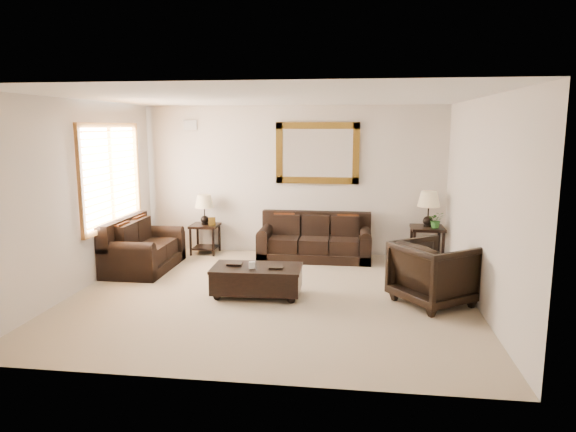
# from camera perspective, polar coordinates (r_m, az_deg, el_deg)

# --- Properties ---
(room) EXTENTS (5.51, 5.01, 2.71)m
(room) POSITION_cam_1_polar(r_m,az_deg,el_deg) (6.95, -2.00, 1.87)
(room) COLOR tan
(room) RESTS_ON ground
(window) EXTENTS (0.07, 1.96, 1.66)m
(window) POSITION_cam_1_polar(r_m,az_deg,el_deg) (8.62, -19.00, 4.24)
(window) COLOR white
(window) RESTS_ON room
(mirror) EXTENTS (1.50, 0.06, 1.10)m
(mirror) POSITION_cam_1_polar(r_m,az_deg,el_deg) (9.29, 3.28, 6.98)
(mirror) COLOR #4B2A0F
(mirror) RESTS_ON room
(air_vent) EXTENTS (0.25, 0.02, 0.18)m
(air_vent) POSITION_cam_1_polar(r_m,az_deg,el_deg) (9.75, -10.81, 9.90)
(air_vent) COLOR #999999
(air_vent) RESTS_ON room
(sofa) EXTENTS (1.97, 0.85, 0.80)m
(sofa) POSITION_cam_1_polar(r_m,az_deg,el_deg) (9.15, 3.02, -2.93)
(sofa) COLOR black
(sofa) RESTS_ON room
(loveseat) EXTENTS (0.90, 1.51, 0.85)m
(loveseat) POSITION_cam_1_polar(r_m,az_deg,el_deg) (8.79, -16.03, -3.69)
(loveseat) COLOR black
(loveseat) RESTS_ON room
(end_table_left) EXTENTS (0.50, 0.50, 1.10)m
(end_table_left) POSITION_cam_1_polar(r_m,az_deg,el_deg) (9.54, -9.25, 0.07)
(end_table_left) COLOR black
(end_table_left) RESTS_ON room
(end_table_right) EXTENTS (0.56, 0.56, 1.23)m
(end_table_right) POSITION_cam_1_polar(r_m,az_deg,el_deg) (9.18, 15.30, 0.03)
(end_table_right) COLOR black
(end_table_right) RESTS_ON room
(coffee_table) EXTENTS (1.24, 0.69, 0.52)m
(coffee_table) POSITION_cam_1_polar(r_m,az_deg,el_deg) (7.16, -3.48, -6.85)
(coffee_table) COLOR black
(coffee_table) RESTS_ON room
(armchair) EXTENTS (1.21, 1.22, 0.93)m
(armchair) POSITION_cam_1_polar(r_m,az_deg,el_deg) (7.04, 15.98, -5.78)
(armchair) COLOR black
(armchair) RESTS_ON floor
(potted_plant) EXTENTS (0.26, 0.29, 0.22)m
(potted_plant) POSITION_cam_1_polar(r_m,az_deg,el_deg) (9.11, 16.12, -0.61)
(potted_plant) COLOR #2A6121
(potted_plant) RESTS_ON end_table_right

